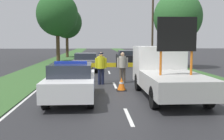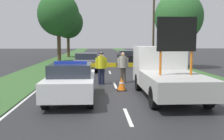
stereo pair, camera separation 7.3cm
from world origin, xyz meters
The scene contains 20 objects.
ground_plane centered at (0.00, 0.00, 0.00)m, with size 160.00×160.00×0.00m, color #28282B.
lane_markings centered at (0.00, 13.17, 0.00)m, with size 7.95×57.67×0.01m.
grass_verge_left centered at (-5.68, 20.00, 0.01)m, with size 3.31×120.00×0.03m.
grass_verge_right centered at (5.68, 20.00, 0.01)m, with size 3.31×120.00×0.03m.
police_car centered at (-2.01, 0.03, 0.77)m, with size 1.84×4.52×1.60m.
work_truck centered at (2.01, 0.76, 1.05)m, with size 2.20×5.62×3.28m.
road_barrier centered at (0.17, 4.76, 0.94)m, with size 3.53×0.08×1.13m.
police_officer centered at (-0.74, 3.87, 1.06)m, with size 0.64×0.41×1.79m.
pedestrian_civilian centered at (0.50, 4.32, 1.03)m, with size 0.63×0.40×1.76m.
traffic_cone_near_police centered at (-3.15, 4.47, 0.31)m, with size 0.45×0.45×0.62m.
traffic_cone_centre_front centered at (-3.20, 5.79, 0.25)m, with size 0.36×0.36×0.51m.
traffic_cone_near_truck centered at (3.17, 5.32, 0.25)m, with size 0.36×0.36×0.50m.
traffic_cone_behind_barrier centered at (0.22, 1.97, 0.32)m, with size 0.48×0.48×0.66m.
traffic_cone_lane_edge centered at (3.19, 4.17, 0.34)m, with size 0.50×0.50×0.68m.
queued_car_suv_grey centered at (-1.84, 10.74, 0.77)m, with size 1.91×4.17×1.45m.
queued_car_sedan_black centered at (2.16, 16.97, 0.77)m, with size 1.77×4.66×1.44m.
roadside_tree_near_left centered at (-5.32, 29.48, 5.19)m, with size 4.49×4.49×7.58m.
roadside_tree_near_right centered at (-5.41, 20.38, 5.48)m, with size 4.76×4.76×8.00m.
roadside_tree_mid_left centered at (6.21, 12.45, 4.51)m, with size 4.23×4.23×6.75m.
utility_pole centered at (4.70, 15.77, 4.51)m, with size 1.20×0.20×8.78m.
Camera 1 is at (-1.03, -10.54, 2.37)m, focal length 42.00 mm.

